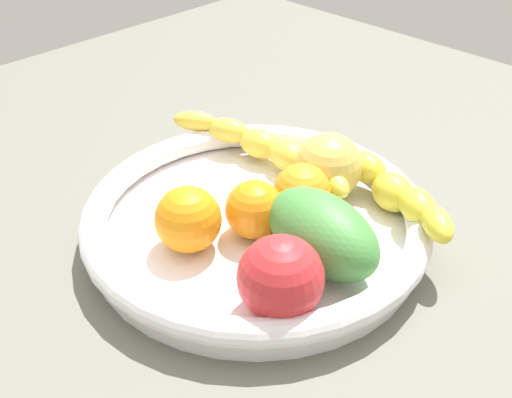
% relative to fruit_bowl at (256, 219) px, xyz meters
% --- Properties ---
extents(kitchen_counter, '(1.20, 1.20, 0.03)m').
position_rel_fruit_bowl_xyz_m(kitchen_counter, '(0.00, 0.00, -0.04)').
color(kitchen_counter, '#65665A').
rests_on(kitchen_counter, ground).
extents(fruit_bowl, '(0.34, 0.34, 0.04)m').
position_rel_fruit_bowl_xyz_m(fruit_bowl, '(0.00, 0.00, 0.00)').
color(fruit_bowl, white).
rests_on(fruit_bowl, kitchen_counter).
extents(banana_draped_left, '(0.09, 0.20, 0.05)m').
position_rel_fruit_bowl_xyz_m(banana_draped_left, '(0.11, -0.08, 0.02)').
color(banana_draped_left, yellow).
rests_on(banana_draped_left, fruit_bowl).
extents(banana_draped_right, '(0.07, 0.25, 0.04)m').
position_rel_fruit_bowl_xyz_m(banana_draped_right, '(0.08, 0.06, 0.02)').
color(banana_draped_right, yellow).
rests_on(banana_draped_right, fruit_bowl).
extents(orange_front, '(0.06, 0.06, 0.06)m').
position_rel_fruit_bowl_xyz_m(orange_front, '(0.04, -0.02, 0.02)').
color(orange_front, orange).
rests_on(orange_front, fruit_bowl).
extents(orange_mid_left, '(0.06, 0.06, 0.06)m').
position_rel_fruit_bowl_xyz_m(orange_mid_left, '(-0.01, -0.01, 0.02)').
color(orange_mid_left, orange).
rests_on(orange_mid_left, fruit_bowl).
extents(orange_mid_right, '(0.06, 0.06, 0.06)m').
position_rel_fruit_bowl_xyz_m(orange_mid_right, '(-0.07, 0.02, 0.03)').
color(orange_mid_right, orange).
rests_on(orange_mid_right, fruit_bowl).
extents(apple_yellow, '(0.07, 0.07, 0.07)m').
position_rel_fruit_bowl_xyz_m(apple_yellow, '(0.09, -0.02, 0.03)').
color(apple_yellow, '#E9C056').
rests_on(apple_yellow, fruit_bowl).
extents(mango_green, '(0.09, 0.13, 0.07)m').
position_rel_fruit_bowl_xyz_m(mango_green, '(-0.00, -0.08, 0.03)').
color(mango_green, '#458C3F').
rests_on(mango_green, fruit_bowl).
extents(tomato_red, '(0.07, 0.07, 0.07)m').
position_rel_fruit_bowl_xyz_m(tomato_red, '(-0.07, -0.10, 0.03)').
color(tomato_red, red).
rests_on(tomato_red, fruit_bowl).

